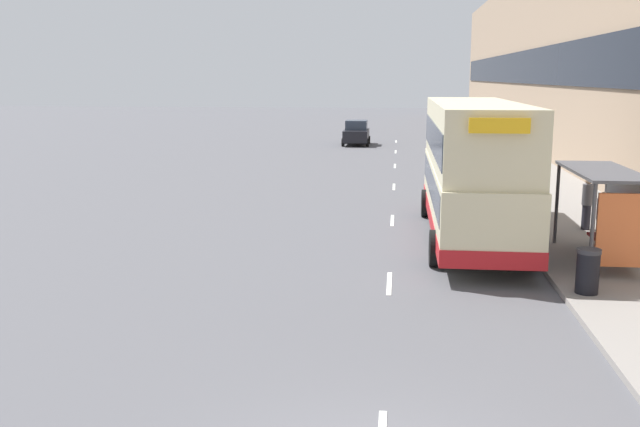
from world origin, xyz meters
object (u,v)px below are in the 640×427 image
(bus_shelter, at_px, (611,200))
(litter_bin, at_px, (588,271))
(double_decker_bus_near, at_px, (473,168))
(pedestrian_3, at_px, (587,203))
(car_0, at_px, (356,133))
(pedestrian_1, at_px, (602,218))

(bus_shelter, distance_m, litter_bin, 3.29)
(bus_shelter, bearing_deg, double_decker_bus_near, 136.86)
(bus_shelter, bearing_deg, pedestrian_3, 83.04)
(double_decker_bus_near, bearing_deg, litter_bin, -70.63)
(litter_bin, bearing_deg, pedestrian_3, 76.30)
(pedestrian_3, height_order, litter_bin, pedestrian_3)
(double_decker_bus_near, bearing_deg, car_0, 99.89)
(double_decker_bus_near, height_order, litter_bin, double_decker_bus_near)
(double_decker_bus_near, xyz_separation_m, pedestrian_3, (3.84, 1.32, -1.27))
(litter_bin, bearing_deg, bus_shelter, 66.51)
(double_decker_bus_near, xyz_separation_m, pedestrian_1, (3.72, -0.82, -1.33))
(car_0, height_order, pedestrian_1, car_0)
(double_decker_bus_near, height_order, pedestrian_1, double_decker_bus_near)
(bus_shelter, xyz_separation_m, litter_bin, (-1.22, -2.81, -1.21))
(litter_bin, bearing_deg, pedestrian_1, 72.02)
(double_decker_bus_near, bearing_deg, bus_shelter, -43.14)
(bus_shelter, relative_size, pedestrian_1, 2.63)
(car_0, distance_m, pedestrian_1, 33.39)
(car_0, bearing_deg, litter_bin, 101.45)
(double_decker_bus_near, distance_m, pedestrian_3, 4.25)
(bus_shelter, height_order, pedestrian_3, bus_shelter)
(bus_shelter, xyz_separation_m, pedestrian_3, (0.54, 4.41, -0.86))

